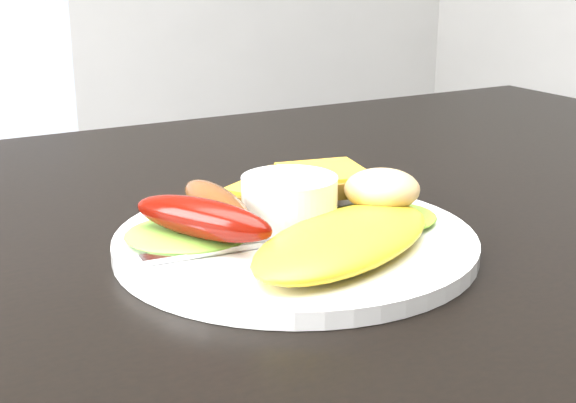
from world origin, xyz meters
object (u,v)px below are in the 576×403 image
dining_table (298,250)px  person (32,73)px  dining_chair (5,226)px  plate (295,242)px

dining_table → person: (-0.09, 0.45, 0.08)m
dining_chair → person: bearing=-87.0°
dining_chair → person: (-0.04, -0.56, 0.36)m
plate → dining_chair: bearing=91.1°
dining_chair → dining_table: bearing=-80.1°
dining_table → plate: plate is taller
dining_chair → plate: plate is taller
dining_table → plate: 0.06m
dining_table → plate: bearing=-122.2°
person → dining_chair: bearing=-92.1°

